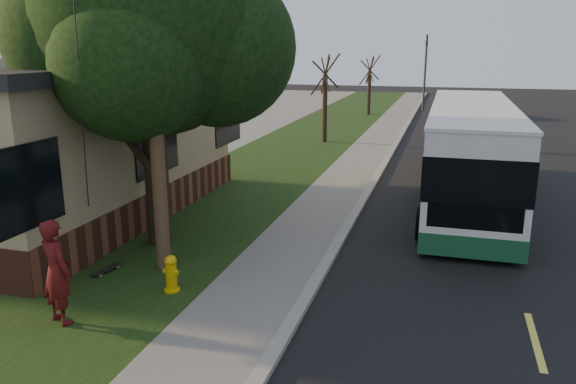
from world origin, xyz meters
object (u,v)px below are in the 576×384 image
Objects in this scene: bare_tree_near at (325,100)px; skateboard_main at (107,270)px; utility_pole at (151,50)px; traffic_signal at (425,67)px; transit_bus at (470,151)px; skateboarder at (56,272)px; fire_hydrant at (171,273)px; distant_car at (473,106)px; leafy_tree at (152,25)px; bare_tree_far at (369,86)px; dumpster at (116,174)px.

skateboard_main is at bearing -92.86° from bare_tree_near.
utility_pole is at bearing 25.96° from skateboard_main.
transit_bus is at bearing -84.22° from traffic_signal.
skateboarder is (-4.35, -35.68, -2.16)m from traffic_signal.
skateboarder is (-0.35, -19.68, -1.15)m from bare_tree_near.
transit_bus is (5.67, 8.66, 1.17)m from fire_hydrant.
distant_car is (0.86, 22.06, -0.84)m from transit_bus.
leafy_tree reaches higher than fire_hydrant.
skateboard_main is (-1.07, -0.52, -4.51)m from utility_pole.
bare_tree_far is 24.08m from dumpster.
distant_car is at bearing 59.70° from bare_tree_near.
bare_tree_near is at bearing 69.09° from dumpster.
skateboard_main is at bearing -95.39° from leafy_tree.
skateboarder is (0.32, -4.33, -4.17)m from leafy_tree.
fire_hydrant is 0.09× the size of leafy_tree.
utility_pole reaches higher than dumpster.
bare_tree_far is 0.36× the size of transit_bus.
bare_tree_near is at bearing -92.39° from bare_tree_far.
bare_tree_near is at bearing 90.66° from utility_pole.
utility_pole is at bearing -96.06° from distant_car.
utility_pole is at bearing -96.58° from traffic_signal.
distant_car is at bearing 87.76° from transit_bus.
traffic_signal is at bearing 143.89° from distant_car.
bare_tree_near is at bearing 87.50° from leafy_tree.
leafy_tree is 27.56m from bare_tree_far.
fire_hydrant is 0.16× the size of distant_car.
skateboarder is at bearing -101.52° from utility_pole.
utility_pole is (-0.71, 0.99, 4.20)m from fire_hydrant.
traffic_signal is at bearing 84.79° from fire_hydrant.
distant_car is at bearing 63.98° from dumpster.
leafy_tree is (-1.57, 2.65, 4.73)m from fire_hydrant.
traffic_signal is at bearing 48.81° from bare_tree_far.
leafy_tree is at bearing 120.67° from fire_hydrant.
bare_tree_far is 0.73× the size of traffic_signal.
utility_pole is at bearing -129.73° from transit_bus.
leafy_tree is 31.76m from traffic_signal.
utility_pole is 1.94m from leafy_tree.
leafy_tree is 10.06m from transit_bus.
transit_bus is at bearing -84.62° from distant_car.
skateboarder is 2.44× the size of skateboard_main.
traffic_signal is 1.22× the size of distant_car.
leafy_tree is 5.50m from skateboard_main.
utility_pole is 2.01× the size of distant_car.
distant_car is (6.53, 30.72, 0.34)m from fire_hydrant.
transit_bus is at bearing -101.98° from skateboarder.
skateboarder is 9.11m from dumpster.
fire_hydrant is 30.04m from bare_tree_far.
distant_car is at bearing -81.71° from skateboarder.
traffic_signal is 3.92× the size of dumpster.
utility_pole is 11.88× the size of skateboard_main.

